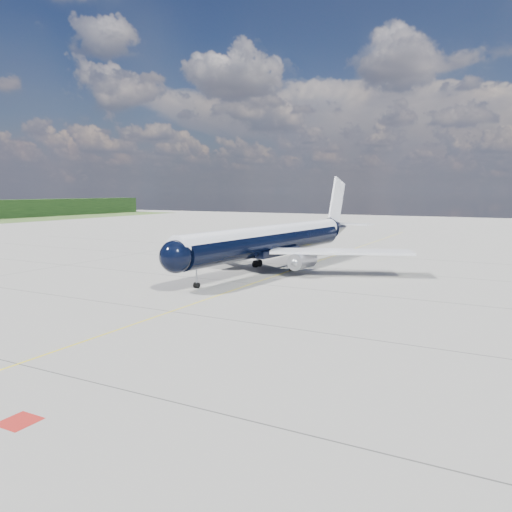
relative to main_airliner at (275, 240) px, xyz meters
The scene contains 4 objects.
ground 7.41m from the main_airliner, 66.86° to the right, with size 320.00×320.00×0.00m, color gray.
taxiway_centerline 11.73m from the main_airliner, 77.12° to the right, with size 0.16×160.00×0.01m, color yellow.
red_marking 46.86m from the main_airliner, 78.56° to the right, with size 1.60×1.60×0.01m, color maroon.
main_airliner is the anchor object (origin of this frame).
Camera 1 is at (26.44, -23.93, 10.42)m, focal length 35.00 mm.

